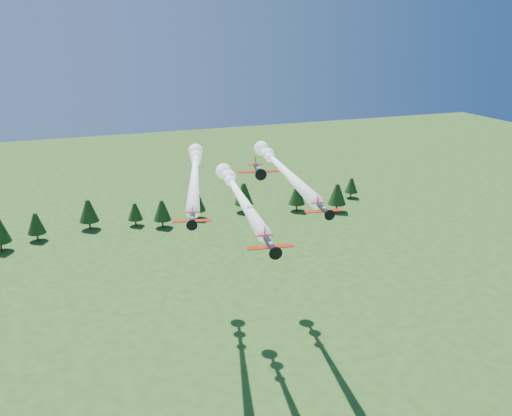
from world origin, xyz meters
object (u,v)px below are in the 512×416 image
object	(u,v)px
plane_lead	(238,192)
plane_left	(195,171)
plane_right	(281,167)
plane_slot	(258,169)

from	to	relation	value
plane_lead	plane_left	size ratio (longest dim) A/B	0.92
plane_lead	plane_left	distance (m)	15.33
plane_right	plane_slot	bearing A→B (deg)	-114.44
plane_lead	plane_left	world-z (taller)	plane_left
plane_lead	plane_slot	xyz separation A→B (m)	(0.50, -10.36, 7.30)
plane_lead	plane_right	distance (m)	16.59
plane_right	plane_slot	world-z (taller)	plane_slot
plane_lead	plane_right	world-z (taller)	plane_right
plane_lead	plane_right	size ratio (longest dim) A/B	0.95
plane_slot	plane_right	bearing A→B (deg)	69.77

